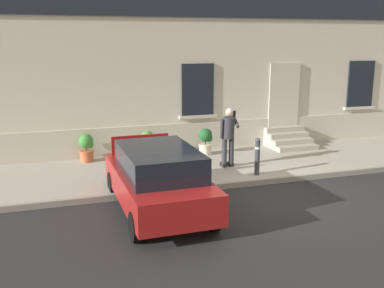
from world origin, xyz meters
name	(u,v)px	position (x,y,z in m)	size (l,w,h in m)	color
ground_plane	(269,197)	(0.00, 0.00, 0.00)	(80.00, 80.00, 0.00)	#232326
sidewalk	(226,165)	(0.00, 2.80, 0.07)	(24.00, 3.60, 0.15)	#99968E
curb_edge	(253,183)	(0.00, 0.94, 0.07)	(24.00, 0.12, 0.15)	gray
building_facade	(201,42)	(0.01, 5.29, 3.73)	(24.00, 1.52, 7.50)	beige
entrance_stoop	(288,140)	(2.87, 4.12, 0.39)	(1.49, 1.28, 0.64)	#9E998E
hatchback_car_red	(158,178)	(-2.84, -0.09, 0.79)	(1.84, 4.09, 1.50)	maroon
bollard_near_person	(257,155)	(0.32, 1.35, 0.71)	(0.15, 0.15, 1.04)	#333338
person_on_phone	(228,134)	(-0.14, 2.34, 1.15)	(0.51, 0.47, 1.75)	#2D2D33
planter_terracotta	(87,147)	(-4.03, 4.23, 0.61)	(0.44, 0.44, 0.86)	#B25B38
planter_olive	(148,144)	(-2.15, 4.12, 0.61)	(0.44, 0.44, 0.86)	#606B38
planter_cream	(206,141)	(-0.27, 3.94, 0.61)	(0.44, 0.44, 0.86)	beige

